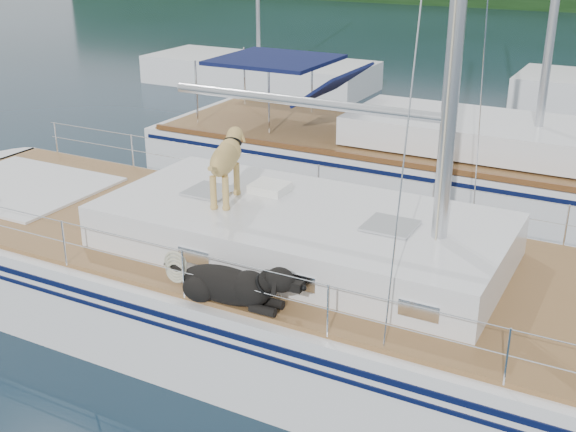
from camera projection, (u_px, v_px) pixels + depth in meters
The scene contains 4 objects.
ground at pixel (250, 319), 10.21m from camera, with size 120.00×120.00×0.00m, color black.
main_sailboat at pixel (255, 278), 9.91m from camera, with size 12.00×3.80×14.01m.
neighbor_sailboat at pixel (417, 165), 14.81m from camera, with size 11.00×3.50×13.30m.
bg_boat_west at pixel (259, 73), 25.00m from camera, with size 8.00×3.00×11.65m.
Camera 1 is at (4.67, -7.63, 5.16)m, focal length 45.00 mm.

